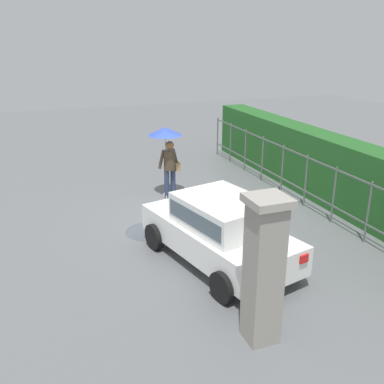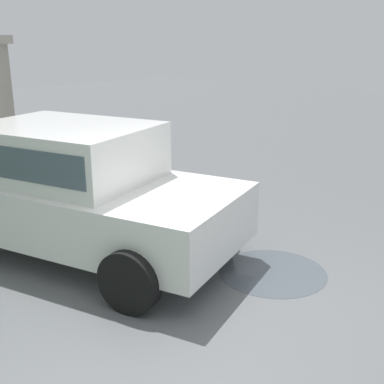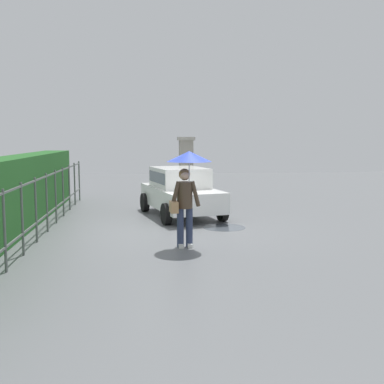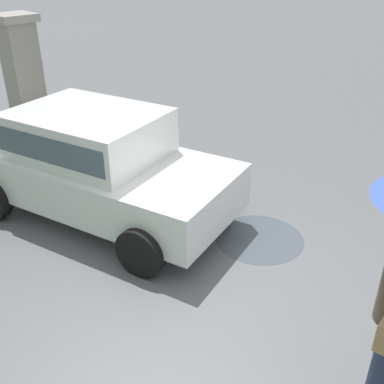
% 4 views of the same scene
% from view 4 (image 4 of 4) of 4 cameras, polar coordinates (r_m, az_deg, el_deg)
% --- Properties ---
extents(ground_plane, '(40.00, 40.00, 0.00)m').
position_cam_4_polar(ground_plane, '(5.00, 3.13, -14.05)').
color(ground_plane, slate).
extents(car, '(3.98, 2.53, 1.48)m').
position_cam_4_polar(car, '(6.33, -11.78, 3.83)').
color(car, white).
rests_on(car, ground).
extents(gate_pillar, '(0.60, 0.60, 2.42)m').
position_cam_4_polar(gate_pillar, '(8.41, -19.93, 12.06)').
color(gate_pillar, gray).
rests_on(gate_pillar, ground).
extents(puddle_near, '(1.15, 1.15, 0.00)m').
position_cam_4_polar(puddle_near, '(6.06, 8.35, -5.72)').
color(puddle_near, '#4C545B').
rests_on(puddle_near, ground).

